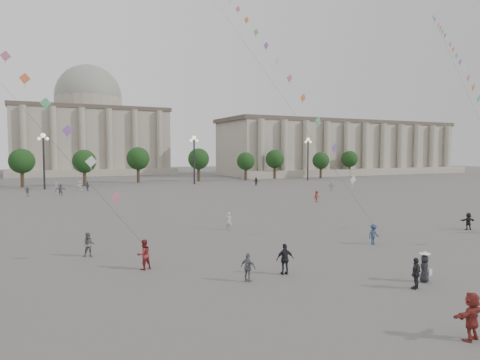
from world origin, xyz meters
name	(u,v)px	position (x,y,z in m)	size (l,w,h in m)	color
ground	(358,275)	(0.00, 0.00, 0.00)	(360.00, 360.00, 0.00)	#555250
hall_east	(342,148)	(75.00, 93.89, 8.43)	(84.00, 26.22, 17.20)	#A5988A
hall_central	(90,130)	(0.00, 129.22, 14.23)	(48.30, 34.30, 35.50)	#A5988A
tree_row	(118,160)	(0.00, 78.00, 5.39)	(137.12, 5.12, 8.00)	#38261C
lamp_post_mid_west	(44,151)	(-15.00, 70.00, 7.35)	(2.00, 0.90, 10.65)	#262628
lamp_post_mid_east	(194,151)	(15.00, 70.00, 7.35)	(2.00, 0.90, 10.65)	#262628
lamp_post_far_east	(308,151)	(45.00, 70.00, 7.35)	(2.00, 0.90, 10.65)	#262628
person_crowd_0	(87,187)	(-8.03, 62.95, 0.82)	(0.96, 0.40, 1.64)	#314870
person_crowd_3	(468,221)	(18.87, 6.90, 0.78)	(1.45, 0.46, 1.56)	black
person_crowd_4	(80,186)	(-9.32, 63.12, 0.91)	(1.69, 0.54, 1.83)	white
person_crowd_7	(332,186)	(32.62, 44.46, 0.83)	(1.54, 0.49, 1.67)	silver
person_crowd_8	(317,196)	(19.31, 30.72, 0.81)	(1.05, 0.60, 1.62)	maroon
person_crowd_9	(256,181)	(25.73, 61.18, 0.84)	(1.56, 0.50, 1.69)	black
person_crowd_10	(56,188)	(-13.37, 60.26, 0.96)	(0.70, 0.46, 1.93)	#AFAFAB
person_crowd_12	(61,190)	(-12.87, 56.78, 0.93)	(1.73, 0.55, 1.86)	slate
person_crowd_13	(229,221)	(-0.86, 16.27, 0.82)	(0.60, 0.39, 1.63)	beige
person_crowd_16	(27,191)	(-17.76, 57.08, 0.85)	(1.00, 0.42, 1.71)	slate
person_crowd_19	(89,245)	(-13.46, 11.31, 0.82)	(0.80, 0.62, 1.65)	slate
tourist_1	(285,259)	(-3.71, 1.96, 0.90)	(1.05, 0.44, 1.79)	black
tourist_2	(471,316)	(-1.98, -8.48, 0.92)	(1.70, 0.54, 1.84)	maroon
tourist_3	(248,268)	(-6.26, 1.65, 0.78)	(0.92, 0.38, 1.57)	slate
tourist_4	(416,273)	(1.00, -3.22, 0.82)	(0.96, 0.40, 1.64)	#232328
kite_flyer_0	(144,254)	(-10.82, 6.56, 0.91)	(0.89, 0.69, 1.82)	maroon
kite_flyer_1	(374,234)	(6.66, 5.90, 0.78)	(1.01, 0.58, 1.57)	navy
hat_person	(425,267)	(2.37, -2.57, 0.81)	(0.85, 0.83, 1.69)	black
kite_train_east	(457,60)	(35.16, 21.26, 19.55)	(41.10, 42.60, 69.41)	#3F3F3F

